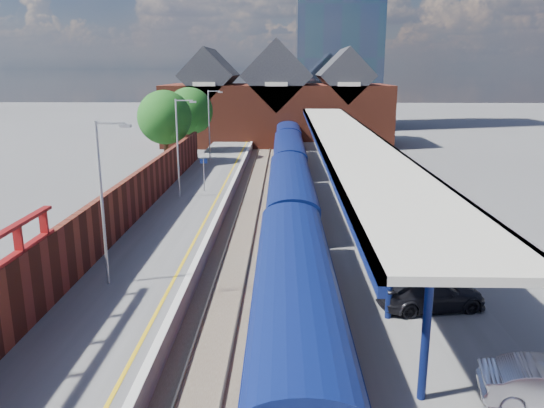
{
  "coord_description": "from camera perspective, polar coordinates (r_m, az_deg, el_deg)",
  "views": [
    {
      "loc": [
        1.12,
        -15.23,
        10.01
      ],
      "look_at": [
        0.41,
        13.81,
        2.6
      ],
      "focal_mm": 35.0,
      "sensor_mm": 36.0,
      "label": 1
    }
  ],
  "objects": [
    {
      "name": "ground",
      "position": [
        46.34,
        -0.01,
        1.83
      ],
      "size": [
        240.0,
        240.0,
        0.0
      ],
      "primitive_type": "plane",
      "color": "#5B5B5E",
      "rests_on": "ground"
    },
    {
      "name": "ballast_bed",
      "position": [
        36.63,
        -0.4,
        -1.5
      ],
      "size": [
        6.0,
        76.0,
        0.06
      ],
      "primitive_type": "cube",
      "color": "#473D33",
      "rests_on": "ground"
    },
    {
      "name": "rails",
      "position": [
        36.61,
        -0.4,
        -1.36
      ],
      "size": [
        4.51,
        76.0,
        0.14
      ],
      "color": "slate",
      "rests_on": "ground"
    },
    {
      "name": "left_platform",
      "position": [
        37.08,
        -8.92,
        -0.73
      ],
      "size": [
        5.0,
        76.0,
        1.0
      ],
      "primitive_type": "cube",
      "color": "#565659",
      "rests_on": "ground"
    },
    {
      "name": "right_platform",
      "position": [
        36.81,
        8.98,
        -0.84
      ],
      "size": [
        6.0,
        76.0,
        1.0
      ],
      "primitive_type": "cube",
      "color": "#565659",
      "rests_on": "ground"
    },
    {
      "name": "coping_left",
      "position": [
        36.61,
        -5.33,
        0.04
      ],
      "size": [
        0.3,
        76.0,
        0.05
      ],
      "primitive_type": "cube",
      "color": "silver",
      "rests_on": "left_platform"
    },
    {
      "name": "coping_right",
      "position": [
        36.41,
        4.56,
        -0.02
      ],
      "size": [
        0.3,
        76.0,
        0.05
      ],
      "primitive_type": "cube",
      "color": "silver",
      "rests_on": "right_platform"
    },
    {
      "name": "yellow_line",
      "position": [
        36.68,
        -6.26,
        0.01
      ],
      "size": [
        0.14,
        76.0,
        0.01
      ],
      "primitive_type": "cube",
      "color": "yellow",
      "rests_on": "left_platform"
    },
    {
      "name": "train",
      "position": [
        42.76,
        1.89,
        3.67
      ],
      "size": [
        2.93,
        65.92,
        3.45
      ],
      "color": "#0C1855",
      "rests_on": "ground"
    },
    {
      "name": "canopy",
      "position": [
        37.73,
        8.1,
        6.92
      ],
      "size": [
        4.5,
        52.0,
        4.48
      ],
      "color": "#0E1951",
      "rests_on": "right_platform"
    },
    {
      "name": "lamp_post_b",
      "position": [
        23.06,
        -17.56,
        1.06
      ],
      "size": [
        1.48,
        0.18,
        7.0
      ],
      "color": "#A5A8AA",
      "rests_on": "left_platform"
    },
    {
      "name": "lamp_post_c",
      "position": [
        38.3,
        -9.94,
        6.57
      ],
      "size": [
        1.48,
        0.18,
        7.0
      ],
      "color": "#A5A8AA",
      "rests_on": "left_platform"
    },
    {
      "name": "lamp_post_d",
      "position": [
        53.98,
        -6.65,
        8.88
      ],
      "size": [
        1.48,
        0.18,
        7.0
      ],
      "color": "#A5A8AA",
      "rests_on": "left_platform"
    },
    {
      "name": "platform_sign",
      "position": [
        40.37,
        -7.35,
        3.75
      ],
      "size": [
        0.55,
        0.08,
        2.5
      ],
      "color": "#A5A8AA",
      "rests_on": "left_platform"
    },
    {
      "name": "brick_wall",
      "position": [
        31.14,
        -15.86,
        -0.29
      ],
      "size": [
        0.35,
        50.0,
        3.86
      ],
      "color": "maroon",
      "rests_on": "left_platform"
    },
    {
      "name": "station_building",
      "position": [
        73.38,
        0.54,
        10.75
      ],
      "size": [
        30.0,
        12.12,
        13.78
      ],
      "color": "maroon",
      "rests_on": "ground"
    },
    {
      "name": "glass_tower",
      "position": [
        96.18,
        7.14,
        20.29
      ],
      "size": [
        14.2,
        14.2,
        40.3
      ],
      "color": "slate",
      "rests_on": "ground"
    },
    {
      "name": "tree_near",
      "position": [
        52.61,
        -11.33,
        8.96
      ],
      "size": [
        5.2,
        5.2,
        8.1
      ],
      "color": "#382314",
      "rests_on": "ground"
    },
    {
      "name": "tree_far",
      "position": [
        60.23,
        -8.73,
        9.71
      ],
      "size": [
        5.2,
        5.2,
        8.1
      ],
      "color": "#382314",
      "rests_on": "ground"
    },
    {
      "name": "parked_car_dark",
      "position": [
        21.61,
        16.77,
        -9.23
      ],
      "size": [
        4.41,
        2.44,
        1.21
      ],
      "primitive_type": "imported",
      "rotation": [
        0.0,
        0.0,
        1.76
      ],
      "color": "black",
      "rests_on": "right_platform"
    },
    {
      "name": "parked_car_blue",
      "position": [
        39.32,
        11.35,
        1.68
      ],
      "size": [
        4.58,
        2.6,
        1.2
      ],
      "primitive_type": "imported",
      "rotation": [
        0.0,
        0.0,
        1.43
      ],
      "color": "navy",
      "rests_on": "right_platform"
    }
  ]
}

